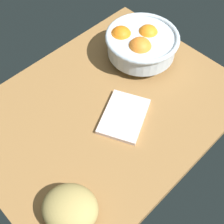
# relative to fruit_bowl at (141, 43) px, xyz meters

# --- Properties ---
(ground_plane) EXTENTS (0.78, 0.59, 0.03)m
(ground_plane) POSITION_rel_fruit_bowl_xyz_m (0.22, 0.07, -0.08)
(ground_plane) COLOR olive
(fruit_bowl) EXTENTS (0.24, 0.24, 0.11)m
(fruit_bowl) POSITION_rel_fruit_bowl_xyz_m (0.00, 0.00, 0.00)
(fruit_bowl) COLOR silver
(fruit_bowl) RESTS_ON ground
(bread_loaf) EXTENTS (0.17, 0.17, 0.07)m
(bread_loaf) POSITION_rel_fruit_bowl_xyz_m (0.50, 0.24, -0.03)
(bread_loaf) COLOR tan
(bread_loaf) RESTS_ON ground
(napkin_folded) EXTENTS (0.19, 0.17, 0.01)m
(napkin_folded) POSITION_rel_fruit_bowl_xyz_m (0.21, 0.13, -0.06)
(napkin_folded) COLOR silver
(napkin_folded) RESTS_ON ground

